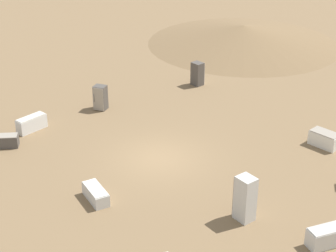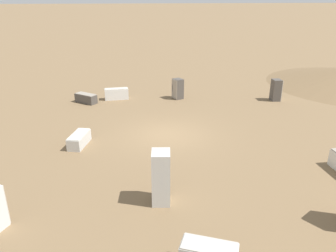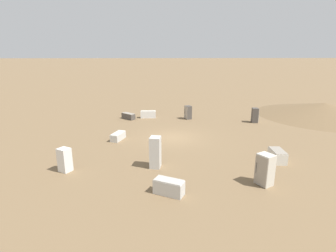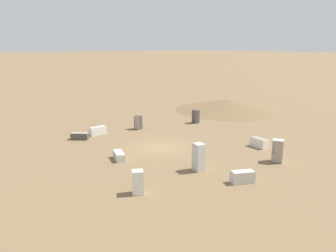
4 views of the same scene
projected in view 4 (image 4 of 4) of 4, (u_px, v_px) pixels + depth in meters
ground_plane at (161, 147)px, 27.82m from camera, size 1000.00×1000.00×0.00m
dirt_mound at (229, 105)px, 43.98m from camera, size 14.58×14.58×1.43m
discarded_fridge_0 at (277, 151)px, 24.07m from camera, size 1.00×0.96×1.69m
discarded_fridge_1 at (98, 131)px, 31.65m from camera, size 0.60×1.64×0.78m
discarded_fridge_2 at (80, 136)px, 30.04m from camera, size 1.52×1.52×0.63m
discarded_fridge_3 at (259, 143)px, 27.76m from camera, size 1.53×0.91×0.76m
discarded_fridge_4 at (199, 157)px, 22.36m from camera, size 0.88×0.76×1.92m
discarded_fridge_5 at (243, 177)px, 20.48m from camera, size 1.27×1.60×0.76m
discarded_fridge_6 at (196, 116)px, 36.42m from camera, size 0.75×0.70×1.48m
discarded_fridge_7 at (138, 122)px, 33.69m from camera, size 0.83×0.78×1.41m
discarded_fridge_8 at (138, 182)px, 18.88m from camera, size 0.86×0.86×1.42m
discarded_fridge_9 at (119, 156)px, 24.71m from camera, size 1.68×1.14×0.59m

